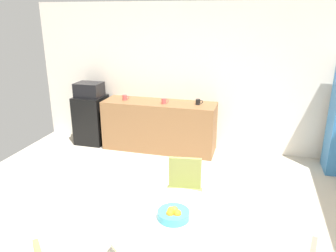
{
  "coord_description": "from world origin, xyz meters",
  "views": [
    {
      "loc": [
        1.1,
        -2.8,
        2.4
      ],
      "look_at": [
        -0.01,
        1.28,
        0.95
      ],
      "focal_mm": 35.22,
      "sensor_mm": 36.0,
      "label": 1
    }
  ],
  "objects_px": {
    "microwave": "(89,90)",
    "round_table": "(174,234)",
    "mini_fridge": "(92,120)",
    "mug_white": "(125,98)",
    "mug_red": "(198,102)",
    "fruit_bowl": "(173,214)",
    "chair_olive": "(184,186)",
    "mug_green": "(164,101)"
  },
  "relations": [
    {
      "from": "mug_white",
      "to": "mug_red",
      "type": "relative_size",
      "value": 1.0
    },
    {
      "from": "mini_fridge",
      "to": "mug_green",
      "type": "xyz_separation_m",
      "value": [
        1.48,
        -0.08,
        0.49
      ]
    },
    {
      "from": "round_table",
      "to": "chair_olive",
      "type": "bearing_deg",
      "value": 97.58
    },
    {
      "from": "mini_fridge",
      "to": "chair_olive",
      "type": "distance_m",
      "value": 3.17
    },
    {
      "from": "mug_white",
      "to": "microwave",
      "type": "bearing_deg",
      "value": 178.07
    },
    {
      "from": "chair_olive",
      "to": "mug_white",
      "type": "xyz_separation_m",
      "value": [
        -1.59,
        2.14,
        0.43
      ]
    },
    {
      "from": "microwave",
      "to": "fruit_bowl",
      "type": "height_order",
      "value": "microwave"
    },
    {
      "from": "microwave",
      "to": "mug_red",
      "type": "xyz_separation_m",
      "value": [
        2.07,
        0.02,
        -0.1
      ]
    },
    {
      "from": "round_table",
      "to": "fruit_bowl",
      "type": "height_order",
      "value": "fruit_bowl"
    },
    {
      "from": "chair_olive",
      "to": "microwave",
      "type": "bearing_deg",
      "value": 136.97
    },
    {
      "from": "mini_fridge",
      "to": "mug_red",
      "type": "xyz_separation_m",
      "value": [
        2.07,
        0.02,
        0.49
      ]
    },
    {
      "from": "chair_olive",
      "to": "mug_white",
      "type": "height_order",
      "value": "mug_white"
    },
    {
      "from": "mug_white",
      "to": "mug_green",
      "type": "relative_size",
      "value": 1.0
    },
    {
      "from": "round_table",
      "to": "mug_white",
      "type": "bearing_deg",
      "value": 118.92
    },
    {
      "from": "mug_white",
      "to": "mug_red",
      "type": "height_order",
      "value": "same"
    },
    {
      "from": "fruit_bowl",
      "to": "mug_green",
      "type": "xyz_separation_m",
      "value": [
        -0.94,
        3.01,
        0.18
      ]
    },
    {
      "from": "mug_green",
      "to": "mug_red",
      "type": "distance_m",
      "value": 0.59
    },
    {
      "from": "chair_olive",
      "to": "mug_green",
      "type": "distance_m",
      "value": 2.28
    },
    {
      "from": "mini_fridge",
      "to": "fruit_bowl",
      "type": "relative_size",
      "value": 3.3
    },
    {
      "from": "mini_fridge",
      "to": "chair_olive",
      "type": "bearing_deg",
      "value": -43.03
    },
    {
      "from": "mini_fridge",
      "to": "microwave",
      "type": "relative_size",
      "value": 1.91
    },
    {
      "from": "chair_olive",
      "to": "mug_green",
      "type": "height_order",
      "value": "mug_green"
    },
    {
      "from": "fruit_bowl",
      "to": "mug_red",
      "type": "bearing_deg",
      "value": 96.55
    },
    {
      "from": "mug_green",
      "to": "mug_white",
      "type": "bearing_deg",
      "value": 175.74
    },
    {
      "from": "fruit_bowl",
      "to": "round_table",
      "type": "bearing_deg",
      "value": -66.68
    },
    {
      "from": "chair_olive",
      "to": "mug_red",
      "type": "xyz_separation_m",
      "value": [
        -0.25,
        2.18,
        0.43
      ]
    },
    {
      "from": "mug_white",
      "to": "mini_fridge",
      "type": "bearing_deg",
      "value": 178.07
    },
    {
      "from": "mug_white",
      "to": "round_table",
      "type": "bearing_deg",
      "value": -61.08
    },
    {
      "from": "microwave",
      "to": "mug_green",
      "type": "height_order",
      "value": "microwave"
    },
    {
      "from": "microwave",
      "to": "mug_red",
      "type": "relative_size",
      "value": 3.72
    },
    {
      "from": "mini_fridge",
      "to": "microwave",
      "type": "bearing_deg",
      "value": 0.0
    },
    {
      "from": "microwave",
      "to": "chair_olive",
      "type": "distance_m",
      "value": 3.21
    },
    {
      "from": "round_table",
      "to": "chair_olive",
      "type": "xyz_separation_m",
      "value": [
        -0.13,
        0.98,
        -0.07
      ]
    },
    {
      "from": "fruit_bowl",
      "to": "mug_green",
      "type": "distance_m",
      "value": 3.16
    },
    {
      "from": "chair_olive",
      "to": "mug_white",
      "type": "relative_size",
      "value": 6.43
    },
    {
      "from": "round_table",
      "to": "mug_red",
      "type": "bearing_deg",
      "value": 96.79
    },
    {
      "from": "mug_green",
      "to": "mug_red",
      "type": "xyz_separation_m",
      "value": [
        0.59,
        0.1,
        0.0
      ]
    },
    {
      "from": "round_table",
      "to": "chair_olive",
      "type": "distance_m",
      "value": 0.99
    },
    {
      "from": "chair_olive",
      "to": "mug_green",
      "type": "bearing_deg",
      "value": 111.82
    },
    {
      "from": "mini_fridge",
      "to": "fruit_bowl",
      "type": "xyz_separation_m",
      "value": [
        2.42,
        -3.09,
        0.31
      ]
    },
    {
      "from": "microwave",
      "to": "round_table",
      "type": "bearing_deg",
      "value": -52.08
    },
    {
      "from": "mini_fridge",
      "to": "microwave",
      "type": "distance_m",
      "value": 0.59
    }
  ]
}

